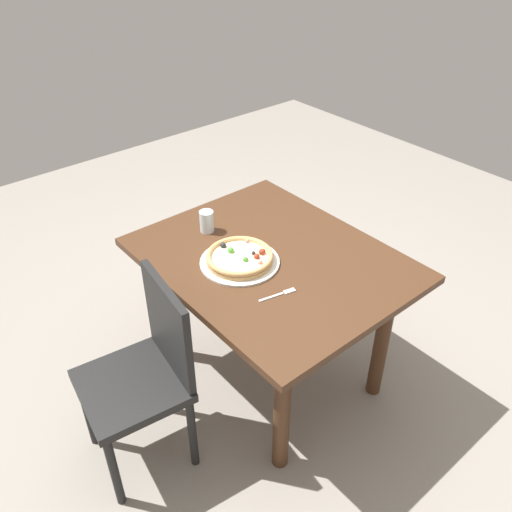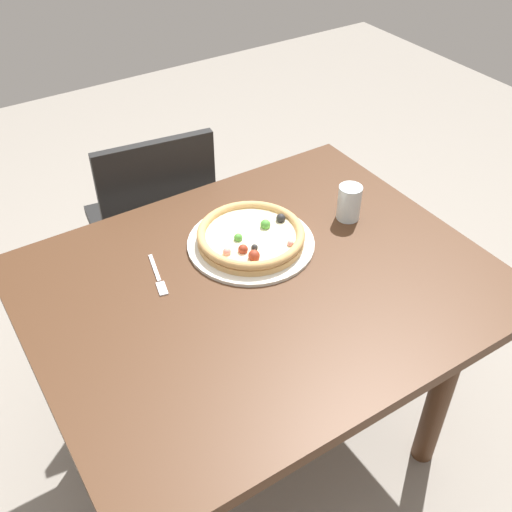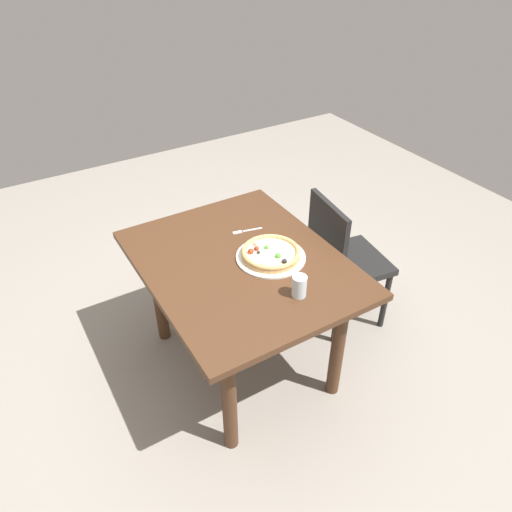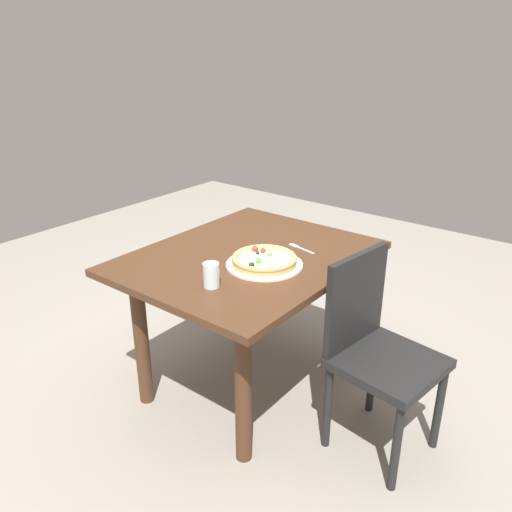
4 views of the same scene
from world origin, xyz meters
TOP-DOWN VIEW (x-y plane):
  - ground_plane at (0.00, 0.00)m, footprint 6.00×6.00m
  - dining_table at (0.00, 0.00)m, footprint 1.16×0.93m
  - chair_near at (0.01, -0.68)m, footprint 0.45×0.45m
  - plate at (-0.06, -0.14)m, footprint 0.35×0.35m
  - pizza at (-0.06, -0.14)m, footprint 0.29×0.29m
  - fork at (0.22, -0.15)m, footprint 0.05×0.16m
  - drinking_glass at (-0.36, -0.09)m, footprint 0.07×0.07m

SIDE VIEW (x-z plane):
  - ground_plane at x=0.00m, z-range 0.00..0.00m
  - chair_near at x=0.01m, z-range 0.04..0.92m
  - dining_table at x=0.00m, z-range 0.25..0.99m
  - fork at x=0.22m, z-range 0.73..0.74m
  - plate at x=-0.06m, z-range 0.73..0.74m
  - pizza at x=-0.06m, z-range 0.74..0.79m
  - drinking_glass at x=-0.36m, z-range 0.73..0.84m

